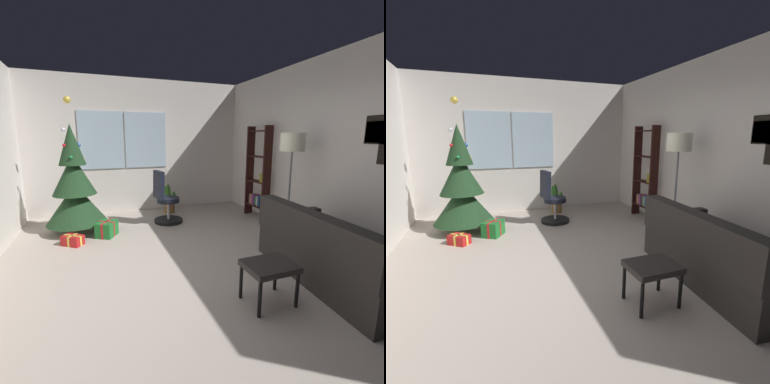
# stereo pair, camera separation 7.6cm
# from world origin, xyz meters

# --- Properties ---
(ground_plane) EXTENTS (4.70, 6.34, 0.10)m
(ground_plane) POSITION_xyz_m (0.00, 0.00, -0.05)
(ground_plane) COLOR #B6A89C
(wall_back_with_windows) EXTENTS (4.70, 0.12, 2.90)m
(wall_back_with_windows) POSITION_xyz_m (-0.02, 3.22, 1.46)
(wall_back_with_windows) COLOR silver
(wall_back_with_windows) RESTS_ON ground_plane
(wall_right_with_frames) EXTENTS (0.12, 6.34, 2.90)m
(wall_right_with_frames) POSITION_xyz_m (2.40, -0.00, 1.45)
(wall_right_with_frames) COLOR silver
(wall_right_with_frames) RESTS_ON ground_plane
(couch) EXTENTS (1.78, 2.04, 0.84)m
(couch) POSITION_xyz_m (1.66, -0.86, 0.29)
(couch) COLOR #2A2724
(couch) RESTS_ON ground_plane
(footstool) EXTENTS (0.49, 0.39, 0.43)m
(footstool) POSITION_xyz_m (0.52, -0.86, 0.37)
(footstool) COLOR #2A2724
(footstool) RESTS_ON ground_plane
(holiday_tree) EXTENTS (1.02, 1.02, 2.32)m
(holiday_tree) POSITION_xyz_m (-1.36, 2.15, 0.78)
(holiday_tree) COLOR #4C331E
(holiday_tree) RESTS_ON ground_plane
(gift_box_red) EXTENTS (0.36, 0.34, 0.16)m
(gift_box_red) POSITION_xyz_m (-1.42, 1.46, 0.08)
(gift_box_red) COLOR red
(gift_box_red) RESTS_ON ground_plane
(gift_box_green) EXTENTS (0.40, 0.43, 0.26)m
(gift_box_green) POSITION_xyz_m (-0.89, 1.68, 0.13)
(gift_box_green) COLOR #1E722D
(gift_box_green) RESTS_ON ground_plane
(office_chair) EXTENTS (0.56, 0.56, 1.03)m
(office_chair) POSITION_xyz_m (0.24, 2.05, 0.40)
(office_chair) COLOR black
(office_chair) RESTS_ON ground_plane
(bookshelf) EXTENTS (0.18, 0.64, 1.88)m
(bookshelf) POSITION_xyz_m (2.13, 1.74, 0.82)
(bookshelf) COLOR black
(bookshelf) RESTS_ON ground_plane
(floor_lamp) EXTENTS (0.37, 0.37, 1.72)m
(floor_lamp) POSITION_xyz_m (1.88, 0.50, 1.47)
(floor_lamp) COLOR slate
(floor_lamp) RESTS_ON ground_plane
(potted_plant) EXTENTS (0.30, 0.50, 0.67)m
(potted_plant) POSITION_xyz_m (0.50, 2.72, 0.27)
(potted_plant) COLOR brown
(potted_plant) RESTS_ON ground_plane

